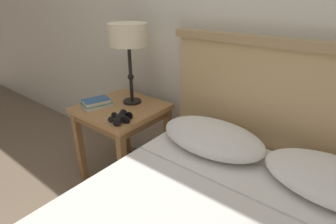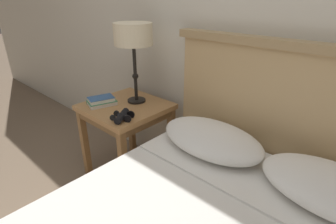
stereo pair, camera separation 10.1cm
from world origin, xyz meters
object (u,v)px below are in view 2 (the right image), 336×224
table_lamp (133,37)px  nightstand (126,116)px  binoculars_pair (122,116)px  book_stacked_on_top (101,99)px  book_on_nightstand (102,103)px

table_lamp → nightstand: bearing=-95.2°
nightstand → binoculars_pair: binoculars_pair is taller
binoculars_pair → book_stacked_on_top: bearing=170.6°
table_lamp → binoculars_pair: 0.53m
nightstand → book_on_nightstand: book_on_nightstand is taller
nightstand → book_stacked_on_top: bearing=-137.8°
nightstand → book_on_nightstand: bearing=-137.7°
nightstand → book_on_nightstand: size_ratio=2.71×
nightstand → book_stacked_on_top: book_stacked_on_top is taller
table_lamp → book_stacked_on_top: (-0.13, -0.21, -0.41)m
nightstand → binoculars_pair: size_ratio=3.73×
binoculars_pair → nightstand: bearing=136.4°
table_lamp → binoculars_pair: bearing=-58.1°
nightstand → table_lamp: table_lamp is taller
table_lamp → book_on_nightstand: table_lamp is taller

